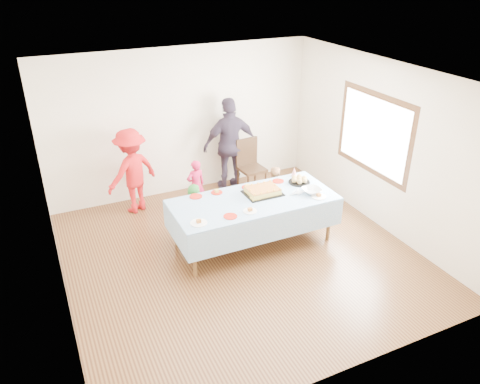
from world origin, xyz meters
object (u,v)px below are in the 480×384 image
(party_table, at_px, (254,202))
(birthday_cake, at_px, (263,191))
(dining_chair, at_px, (250,163))
(adult_left, at_px, (132,171))

(party_table, bearing_deg, birthday_cake, 26.07)
(birthday_cake, height_order, dining_chair, dining_chair)
(party_table, xyz_separation_m, birthday_cake, (0.21, 0.10, 0.10))
(party_table, height_order, dining_chair, dining_chair)
(dining_chair, xyz_separation_m, adult_left, (-2.18, 0.15, 0.18))
(party_table, bearing_deg, dining_chair, 65.71)
(birthday_cake, distance_m, dining_chair, 1.72)
(adult_left, bearing_deg, dining_chair, 151.65)
(birthday_cake, bearing_deg, party_table, -153.93)
(party_table, relative_size, dining_chair, 2.43)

